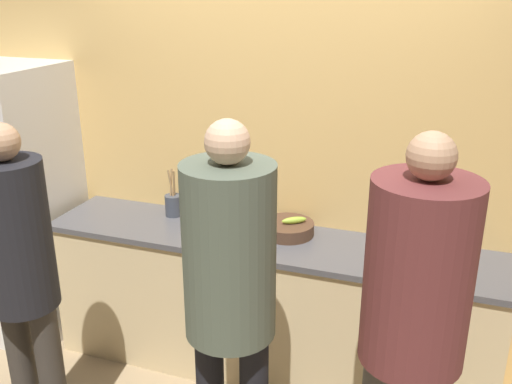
{
  "coord_description": "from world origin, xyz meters",
  "views": [
    {
      "loc": [
        0.95,
        -2.54,
        2.31
      ],
      "look_at": [
        0.0,
        0.13,
        1.26
      ],
      "focal_mm": 40.0,
      "sensor_mm": 36.0,
      "label": 1
    }
  ],
  "objects_px": {
    "refrigerator": "(11,203)",
    "person_center": "(230,282)",
    "bottle_dark": "(406,251)",
    "person_right": "(415,303)",
    "cup_yellow": "(221,238)",
    "utensil_crock": "(173,204)",
    "fruit_bowl": "(288,228)",
    "person_left": "(21,269)"
  },
  "relations": [
    {
      "from": "person_center",
      "to": "fruit_bowl",
      "type": "height_order",
      "value": "person_center"
    },
    {
      "from": "person_center",
      "to": "cup_yellow",
      "type": "relative_size",
      "value": 19.75
    },
    {
      "from": "fruit_bowl",
      "to": "utensil_crock",
      "type": "distance_m",
      "value": 0.77
    },
    {
      "from": "refrigerator",
      "to": "bottle_dark",
      "type": "height_order",
      "value": "refrigerator"
    },
    {
      "from": "person_right",
      "to": "fruit_bowl",
      "type": "distance_m",
      "value": 1.22
    },
    {
      "from": "person_center",
      "to": "fruit_bowl",
      "type": "xyz_separation_m",
      "value": [
        -0.03,
        0.98,
        -0.17
      ]
    },
    {
      "from": "fruit_bowl",
      "to": "utensil_crock",
      "type": "height_order",
      "value": "utensil_crock"
    },
    {
      "from": "refrigerator",
      "to": "person_center",
      "type": "relative_size",
      "value": 1.01
    },
    {
      "from": "refrigerator",
      "to": "utensil_crock",
      "type": "distance_m",
      "value": 1.13
    },
    {
      "from": "person_left",
      "to": "utensil_crock",
      "type": "bearing_deg",
      "value": 77.27
    },
    {
      "from": "utensil_crock",
      "to": "person_left",
      "type": "bearing_deg",
      "value": -102.73
    },
    {
      "from": "cup_yellow",
      "to": "utensil_crock",
      "type": "bearing_deg",
      "value": 146.1
    },
    {
      "from": "person_right",
      "to": "bottle_dark",
      "type": "distance_m",
      "value": 0.72
    },
    {
      "from": "fruit_bowl",
      "to": "bottle_dark",
      "type": "distance_m",
      "value": 0.72
    },
    {
      "from": "bottle_dark",
      "to": "cup_yellow",
      "type": "distance_m",
      "value": 1.01
    },
    {
      "from": "refrigerator",
      "to": "fruit_bowl",
      "type": "bearing_deg",
      "value": 4.9
    },
    {
      "from": "person_left",
      "to": "person_center",
      "type": "relative_size",
      "value": 0.96
    },
    {
      "from": "bottle_dark",
      "to": "refrigerator",
      "type": "bearing_deg",
      "value": 179.01
    },
    {
      "from": "utensil_crock",
      "to": "refrigerator",
      "type": "bearing_deg",
      "value": -169.85
    },
    {
      "from": "bottle_dark",
      "to": "person_right",
      "type": "bearing_deg",
      "value": -82.23
    },
    {
      "from": "bottle_dark",
      "to": "person_left",
      "type": "bearing_deg",
      "value": -153.59
    },
    {
      "from": "person_right",
      "to": "fruit_bowl",
      "type": "height_order",
      "value": "person_right"
    },
    {
      "from": "refrigerator",
      "to": "fruit_bowl",
      "type": "distance_m",
      "value": 1.88
    },
    {
      "from": "fruit_bowl",
      "to": "person_center",
      "type": "bearing_deg",
      "value": -88.13
    },
    {
      "from": "fruit_bowl",
      "to": "bottle_dark",
      "type": "xyz_separation_m",
      "value": [
        0.69,
        -0.2,
        0.06
      ]
    },
    {
      "from": "refrigerator",
      "to": "fruit_bowl",
      "type": "height_order",
      "value": "refrigerator"
    },
    {
      "from": "refrigerator",
      "to": "person_center",
      "type": "distance_m",
      "value": 2.08
    },
    {
      "from": "person_center",
      "to": "fruit_bowl",
      "type": "bearing_deg",
      "value": 91.87
    },
    {
      "from": "refrigerator",
      "to": "person_right",
      "type": "distance_m",
      "value": 2.77
    },
    {
      "from": "utensil_crock",
      "to": "cup_yellow",
      "type": "xyz_separation_m",
      "value": [
        0.45,
        -0.31,
        -0.03
      ]
    },
    {
      "from": "person_right",
      "to": "cup_yellow",
      "type": "xyz_separation_m",
      "value": [
        -1.1,
        0.64,
        -0.17
      ]
    },
    {
      "from": "person_center",
      "to": "person_right",
      "type": "bearing_deg",
      "value": 5.33
    },
    {
      "from": "person_center",
      "to": "utensil_crock",
      "type": "relative_size",
      "value": 5.96
    },
    {
      "from": "person_right",
      "to": "bottle_dark",
      "type": "bearing_deg",
      "value": 97.77
    },
    {
      "from": "refrigerator",
      "to": "utensil_crock",
      "type": "relative_size",
      "value": 6.01
    },
    {
      "from": "person_right",
      "to": "bottle_dark",
      "type": "height_order",
      "value": "person_right"
    },
    {
      "from": "person_right",
      "to": "cup_yellow",
      "type": "relative_size",
      "value": 19.74
    },
    {
      "from": "refrigerator",
      "to": "person_center",
      "type": "height_order",
      "value": "refrigerator"
    },
    {
      "from": "refrigerator",
      "to": "person_right",
      "type": "bearing_deg",
      "value": -15.71
    },
    {
      "from": "refrigerator",
      "to": "utensil_crock",
      "type": "bearing_deg",
      "value": 10.15
    },
    {
      "from": "utensil_crock",
      "to": "person_right",
      "type": "bearing_deg",
      "value": -31.37
    },
    {
      "from": "bottle_dark",
      "to": "utensil_crock",
      "type": "bearing_deg",
      "value": 170.54
    }
  ]
}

